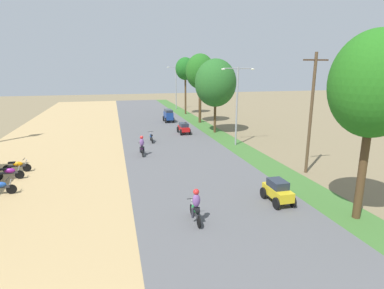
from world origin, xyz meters
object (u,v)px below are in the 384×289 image
at_px(median_tree_third, 200,72).
at_px(streetlamp_near, 237,100).
at_px(car_hatchback_yellow, 278,191).
at_px(median_tree_nearest, 374,85).
at_px(utility_pole_near, 311,112).
at_px(motorbike_ahead_third, 151,137).
at_px(parked_motorbike_fifth, 9,172).
at_px(car_sedan_red, 184,128).
at_px(car_van_blue, 168,115).
at_px(median_tree_fourth, 185,69).
at_px(motorbike_foreground_rider, 196,206).
at_px(motorbike_ahead_second, 142,146).
at_px(streetlamp_mid, 176,84).
at_px(parked_motorbike_sixth, 17,165).
at_px(median_tree_second, 216,83).

bearing_deg(median_tree_third, streetlamp_near, -90.61).
height_order(median_tree_third, car_hatchback_yellow, median_tree_third).
height_order(median_tree_nearest, median_tree_third, median_tree_third).
height_order(median_tree_nearest, utility_pole_near, median_tree_nearest).
relative_size(car_hatchback_yellow, motorbike_ahead_third, 1.11).
xyz_separation_m(parked_motorbike_fifth, car_sedan_red, (14.06, 11.41, 0.19)).
bearing_deg(car_van_blue, median_tree_third, -19.17).
xyz_separation_m(median_tree_fourth, car_sedan_red, (-3.72, -15.06, -6.25)).
bearing_deg(median_tree_fourth, motorbike_foreground_rider, -102.40).
relative_size(median_tree_third, car_hatchback_yellow, 4.42).
distance_m(motorbike_ahead_second, motorbike_ahead_third, 4.81).
xyz_separation_m(median_tree_nearest, streetlamp_mid, (-0.02, 43.20, -1.92)).
distance_m(median_tree_fourth, car_sedan_red, 16.73).
bearing_deg(median_tree_fourth, car_hatchback_yellow, -94.91).
relative_size(parked_motorbike_sixth, motorbike_ahead_third, 1.00).
bearing_deg(streetlamp_mid, median_tree_second, -90.14).
bearing_deg(streetlamp_mid, median_tree_nearest, -89.97).
distance_m(median_tree_nearest, car_van_blue, 30.14).
relative_size(median_tree_nearest, utility_pole_near, 1.07).
relative_size(median_tree_third, motorbike_foreground_rider, 4.93).
height_order(parked_motorbike_fifth, median_tree_third, median_tree_third).
xyz_separation_m(parked_motorbike_sixth, motorbike_ahead_second, (8.71, 2.23, 0.30)).
bearing_deg(parked_motorbike_sixth, median_tree_nearest, -32.85).
relative_size(parked_motorbike_sixth, car_van_blue, 0.75).
distance_m(median_tree_nearest, motorbike_ahead_third, 20.54).
height_order(car_hatchback_yellow, motorbike_ahead_second, motorbike_ahead_second).
relative_size(median_tree_third, streetlamp_near, 1.24).
xyz_separation_m(streetlamp_mid, car_van_blue, (-3.86, -13.78, -3.35)).
bearing_deg(parked_motorbike_fifth, median_tree_nearest, -29.22).
relative_size(utility_pole_near, car_van_blue, 3.34).
distance_m(median_tree_third, car_van_blue, 7.04).
bearing_deg(streetlamp_near, median_tree_nearest, -89.91).
xyz_separation_m(parked_motorbike_fifth, parked_motorbike_sixth, (0.08, 1.47, 0.00)).
bearing_deg(car_sedan_red, motorbike_ahead_second, -124.38).
bearing_deg(streetlamp_near, utility_pole_near, -78.51).
distance_m(parked_motorbike_sixth, utility_pole_near, 20.23).
bearing_deg(car_sedan_red, median_tree_third, 60.95).
bearing_deg(parked_motorbike_sixth, streetlamp_near, 12.16).
bearing_deg(car_van_blue, median_tree_nearest, -82.48).
distance_m(streetlamp_near, motorbike_ahead_second, 9.61).
bearing_deg(car_van_blue, streetlamp_near, -74.86).
distance_m(streetlamp_near, car_hatchback_yellow, 13.45).
relative_size(car_van_blue, motorbike_ahead_third, 1.34).
xyz_separation_m(parked_motorbike_fifth, motorbike_ahead_third, (10.12, 8.32, 0.02)).
distance_m(parked_motorbike_fifth, motorbike_ahead_second, 9.55).
height_order(car_van_blue, motorbike_ahead_second, car_van_blue).
relative_size(median_tree_nearest, streetlamp_mid, 1.15).
bearing_deg(motorbike_foreground_rider, median_tree_fourth, 77.60).
xyz_separation_m(median_tree_nearest, car_van_blue, (-3.88, 29.42, -5.27)).
xyz_separation_m(parked_motorbike_sixth, motorbike_ahead_third, (10.03, 6.84, 0.02)).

